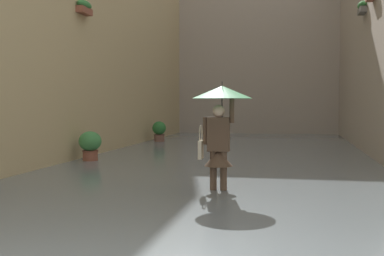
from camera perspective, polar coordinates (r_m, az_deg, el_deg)
The scene contains 6 objects.
ground_plane at distance 14.20m, azimuth 4.23°, elevation -3.71°, with size 60.00×60.00×0.00m, color #605B56.
flood_water at distance 14.20m, azimuth 4.23°, elevation -3.50°, with size 8.65×27.56×0.11m, color slate.
building_facade_far at distance 26.01m, azimuth 7.62°, elevation 11.29°, with size 11.45×1.80×10.89m, color #A89989.
person_wading at distance 8.65m, azimuth 3.26°, elevation 1.44°, with size 1.05×1.05×2.00m.
potted_plant_near_right at distance 13.43m, azimuth -11.58°, elevation -1.94°, with size 0.60×0.60×0.88m.
potted_plant_far_right at distance 19.72m, azimuth -3.78°, elevation -0.40°, with size 0.54×0.54×0.90m.
Camera 1 is at (-1.79, 3.21, 1.63)m, focal length 46.57 mm.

